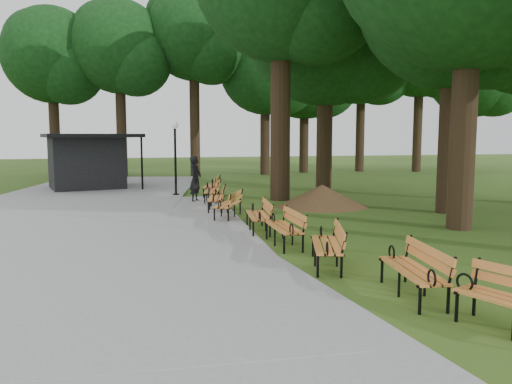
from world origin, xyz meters
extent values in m
plane|color=#305017|center=(0.00, 0.00, 0.00)|extent=(100.00, 100.00, 0.00)
cube|color=gray|center=(-4.00, 3.00, 0.03)|extent=(12.00, 38.00, 0.06)
imported|color=black|center=(-0.87, 9.44, 0.92)|extent=(0.71, 0.80, 1.83)
cylinder|color=black|center=(-1.49, 11.65, 1.49)|extent=(0.10, 0.10, 2.98)
sphere|color=white|center=(-1.49, 11.65, 3.07)|extent=(0.32, 0.32, 0.32)
cone|color=#47301C|center=(3.51, 6.92, 0.42)|extent=(2.87, 2.87, 0.83)
cylinder|color=black|center=(5.77, 1.92, 3.76)|extent=(0.70, 0.70, 7.52)
cylinder|color=black|center=(7.14, 4.69, 3.34)|extent=(0.60, 0.60, 6.68)
cylinder|color=black|center=(2.56, 9.25, 4.12)|extent=(0.80, 0.80, 8.23)
cylinder|color=black|center=(5.65, 12.38, 3.62)|extent=(0.76, 0.76, 7.24)
sphere|color=black|center=(5.65, 12.38, 7.92)|extent=(7.83, 7.83, 7.83)
camera|label=1|loc=(-3.08, -10.54, 2.66)|focal=35.44mm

